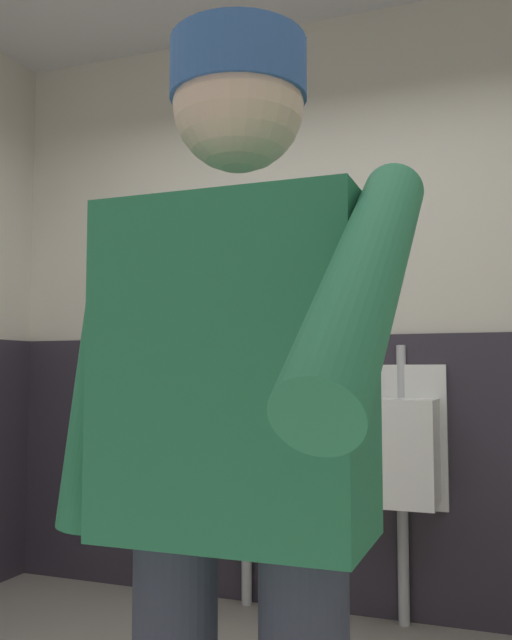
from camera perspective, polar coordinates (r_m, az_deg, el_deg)
name	(u,v)px	position (r m, az deg, el deg)	size (l,w,h in m)	color
wall_back	(335,306)	(3.37, 6.67, 1.22)	(4.19, 0.12, 2.89)	beige
wainscot_band_back	(333,471)	(3.31, 6.48, -12.53)	(3.59, 0.03, 1.29)	#2D2833
urinal_left	(240,443)	(3.29, -1.36, -10.32)	(0.40, 0.34, 1.24)	white
urinal_middle	(398,449)	(3.09, 11.89, -10.61)	(0.40, 0.34, 1.24)	white
privacy_divider_panel	(311,409)	(3.09, 4.68, -7.47)	(0.04, 0.40, 0.90)	#4C4C51
person	(235,454)	(1.11, -1.74, -11.17)	(0.64, 0.60, 1.67)	#2D3342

